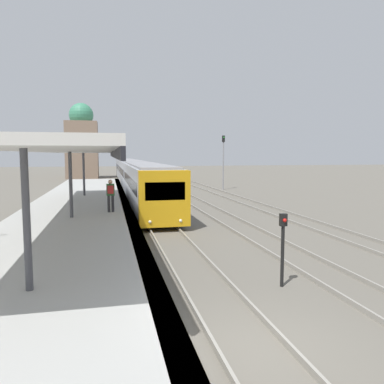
{
  "coord_description": "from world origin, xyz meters",
  "views": [
    {
      "loc": [
        -2.69,
        -6.58,
        3.83
      ],
      "look_at": [
        2.01,
        14.39,
        1.68
      ],
      "focal_mm": 35.0,
      "sensor_mm": 36.0,
      "label": 1
    }
  ],
  "objects": [
    {
      "name": "track_platform_line",
      "position": [
        0.0,
        0.0,
        0.07
      ],
      "size": [
        1.51,
        120.0,
        0.15
      ],
      "color": "gray",
      "rests_on": "ground_plane"
    },
    {
      "name": "signal_post_near",
      "position": [
        2.18,
        3.17,
        1.31
      ],
      "size": [
        0.2,
        0.21,
        2.15
      ],
      "color": "black",
      "rests_on": "ground_plane"
    },
    {
      "name": "ground_plane",
      "position": [
        0.0,
        0.0,
        0.0
      ],
      "size": [
        240.0,
        240.0,
        0.0
      ],
      "primitive_type": "plane",
      "color": "#666056"
    },
    {
      "name": "distant_domed_building",
      "position": [
        -6.78,
        57.34,
        5.71
      ],
      "size": [
        5.02,
        5.02,
        12.15
      ],
      "color": "#89705B",
      "rests_on": "ground_plane"
    },
    {
      "name": "train_near",
      "position": [
        0.0,
        36.83,
        1.76
      ],
      "size": [
        2.56,
        50.8,
        3.18
      ],
      "color": "gold",
      "rests_on": "ground_plane"
    },
    {
      "name": "signal_mast_far",
      "position": [
        9.64,
        32.77,
        3.65
      ],
      "size": [
        0.28,
        0.29,
        5.91
      ],
      "color": "gray",
      "rests_on": "ground_plane"
    },
    {
      "name": "station_platform",
      "position": [
        -4.41,
        0.0,
        0.45
      ],
      "size": [
        5.89,
        80.0,
        0.91
      ],
      "color": "#A8A8A3",
      "rests_on": "ground_plane"
    },
    {
      "name": "person_on_platform",
      "position": [
        -2.6,
        12.78,
        1.89
      ],
      "size": [
        0.4,
        0.4,
        1.66
      ],
      "color": "#2D2D33",
      "rests_on": "station_platform"
    },
    {
      "name": "platform_canopy",
      "position": [
        -4.37,
        11.57,
        4.05
      ],
      "size": [
        4.0,
        24.29,
        3.26
      ],
      "color": "beige",
      "rests_on": "station_platform"
    }
  ]
}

